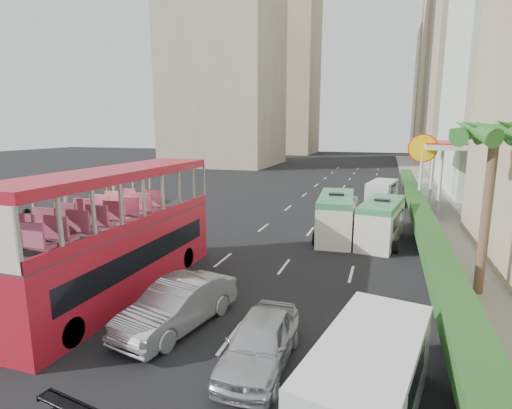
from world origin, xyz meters
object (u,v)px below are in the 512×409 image
at_px(double_decker_bus, 118,232).
at_px(car_silver_lane_b, 260,365).
at_px(minibus_near, 336,216).
at_px(minibus_far, 381,222).
at_px(palm_tree, 486,214).
at_px(shell_station, 463,176).
at_px(van_asset, 343,211).
at_px(panel_van_far, 382,192).
at_px(panel_van_near, 368,381).
at_px(car_silver_lane_a, 178,327).

xyz_separation_m(double_decker_bus, car_silver_lane_b, (6.96, -3.13, -2.53)).
relative_size(car_silver_lane_b, minibus_near, 0.72).
relative_size(minibus_far, palm_tree, 0.87).
relative_size(double_decker_bus, shell_station, 1.38).
bearing_deg(van_asset, minibus_far, -70.66).
bearing_deg(shell_station, minibus_near, -126.24).
relative_size(panel_van_far, palm_tree, 0.76).
height_order(double_decker_bus, car_silver_lane_b, double_decker_bus).
distance_m(double_decker_bus, palm_tree, 14.39).
relative_size(double_decker_bus, panel_van_far, 2.25).
xyz_separation_m(minibus_far, panel_van_far, (-0.14, 13.04, -0.26)).
height_order(minibus_far, panel_van_near, minibus_far).
distance_m(double_decker_bus, minibus_far, 14.78).
distance_m(car_silver_lane_a, panel_van_far, 26.52).
bearing_deg(van_asset, car_silver_lane_b, -90.77).
bearing_deg(minibus_far, minibus_near, -176.89).
height_order(car_silver_lane_a, palm_tree, palm_tree).
distance_m(minibus_near, minibus_far, 2.67).
distance_m(car_silver_lane_b, panel_van_near, 3.42).
relative_size(van_asset, minibus_far, 0.86).
bearing_deg(car_silver_lane_b, panel_van_far, 82.67).
bearing_deg(palm_tree, car_silver_lane_b, -133.84).
bearing_deg(panel_van_far, minibus_near, -90.95).
height_order(car_silver_lane_b, van_asset, car_silver_lane_b).
xyz_separation_m(car_silver_lane_b, shell_station, (9.04, 26.13, 2.75)).
distance_m(car_silver_lane_b, shell_station, 27.78).
bearing_deg(car_silver_lane_a, panel_van_near, -10.60).
relative_size(panel_van_near, panel_van_far, 1.03).
xyz_separation_m(panel_van_far, shell_station, (6.19, -0.89, 1.77)).
distance_m(double_decker_bus, panel_van_far, 25.87).
distance_m(double_decker_bus, shell_station, 28.02).
bearing_deg(palm_tree, van_asset, 114.52).
relative_size(palm_tree, shell_station, 0.80).
relative_size(minibus_far, panel_van_near, 1.11).
relative_size(panel_van_near, shell_station, 0.63).
bearing_deg(minibus_near, car_silver_lane_b, -95.79).
distance_m(panel_van_near, palm_tree, 9.60).
distance_m(panel_van_near, panel_van_far, 28.35).
bearing_deg(car_silver_lane_a, double_decker_bus, 164.33).
distance_m(minibus_near, panel_van_near, 15.80).
distance_m(car_silver_lane_b, minibus_far, 14.34).
xyz_separation_m(car_silver_lane_a, panel_van_near, (6.28, -2.57, 1.01)).
height_order(car_silver_lane_b, panel_van_far, panel_van_far).
height_order(minibus_near, shell_station, shell_station).
relative_size(minibus_near, panel_van_near, 1.18).
bearing_deg(shell_station, car_silver_lane_b, -109.09).
distance_m(panel_van_far, palm_tree, 20.43).
height_order(minibus_near, minibus_far, minibus_near).
distance_m(double_decker_bus, van_asset, 20.46).
xyz_separation_m(double_decker_bus, van_asset, (6.92, 19.09, -2.53)).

